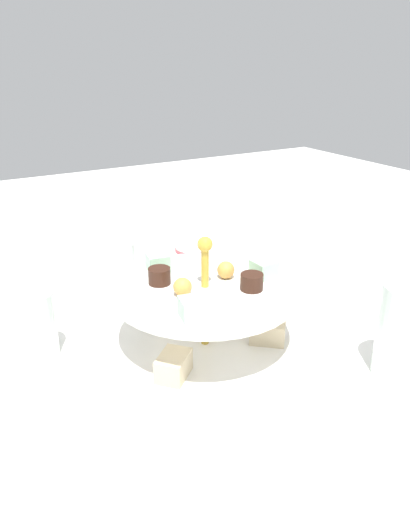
{
  "coord_description": "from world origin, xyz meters",
  "views": [
    {
      "loc": [
        -0.53,
        0.31,
        0.38
      ],
      "look_at": [
        0.0,
        0.0,
        0.14
      ],
      "focal_mm": 35.78,
      "sensor_mm": 36.0,
      "label": 1
    }
  ],
  "objects_px": {
    "water_glass_tall_right": "(404,332)",
    "teacup_with_saucer": "(191,261)",
    "butter_knife_right": "(313,279)",
    "water_glass_mid_back": "(33,325)",
    "tiered_serving_stand": "(205,321)",
    "water_glass_short_left": "(118,265)"
  },
  "relations": [
    {
      "from": "water_glass_tall_right",
      "to": "teacup_with_saucer",
      "type": "relative_size",
      "value": 1.39
    },
    {
      "from": "tiered_serving_stand",
      "to": "water_glass_tall_right",
      "type": "distance_m",
      "value": 0.26
    },
    {
      "from": "tiered_serving_stand",
      "to": "water_glass_mid_back",
      "type": "xyz_separation_m",
      "value": [
        0.1,
        0.21,
        0.0
      ]
    },
    {
      "from": "water_glass_tall_right",
      "to": "tiered_serving_stand",
      "type": "bearing_deg",
      "value": 46.46
    },
    {
      "from": "tiered_serving_stand",
      "to": "butter_knife_right",
      "type": "relative_size",
      "value": 1.76
    },
    {
      "from": "butter_knife_right",
      "to": "water_glass_mid_back",
      "type": "bearing_deg",
      "value": 60.89
    },
    {
      "from": "tiered_serving_stand",
      "to": "water_glass_tall_right",
      "type": "xyz_separation_m",
      "value": [
        -0.18,
        -0.18,
        0.02
      ]
    },
    {
      "from": "water_glass_short_left",
      "to": "teacup_with_saucer",
      "type": "bearing_deg",
      "value": -94.04
    },
    {
      "from": "water_glass_tall_right",
      "to": "teacup_with_saucer",
      "type": "xyz_separation_m",
      "value": [
        0.42,
        0.07,
        -0.04
      ]
    },
    {
      "from": "tiered_serving_stand",
      "to": "water_glass_short_left",
      "type": "xyz_separation_m",
      "value": [
        0.25,
        0.03,
        -0.0
      ]
    },
    {
      "from": "water_glass_short_left",
      "to": "teacup_with_saucer",
      "type": "height_order",
      "value": "water_glass_short_left"
    },
    {
      "from": "butter_knife_right",
      "to": "water_glass_short_left",
      "type": "bearing_deg",
      "value": 35.25
    },
    {
      "from": "water_glass_short_left",
      "to": "teacup_with_saucer",
      "type": "relative_size",
      "value": 0.92
    },
    {
      "from": "tiered_serving_stand",
      "to": "water_glass_mid_back",
      "type": "relative_size",
      "value": 3.2
    },
    {
      "from": "tiered_serving_stand",
      "to": "water_glass_tall_right",
      "type": "relative_size",
      "value": 2.41
    },
    {
      "from": "tiered_serving_stand",
      "to": "water_glass_short_left",
      "type": "height_order",
      "value": "tiered_serving_stand"
    },
    {
      "from": "water_glass_short_left",
      "to": "water_glass_mid_back",
      "type": "height_order",
      "value": "water_glass_mid_back"
    },
    {
      "from": "tiered_serving_stand",
      "to": "teacup_with_saucer",
      "type": "relative_size",
      "value": 3.33
    },
    {
      "from": "tiered_serving_stand",
      "to": "water_glass_tall_right",
      "type": "bearing_deg",
      "value": -133.54
    },
    {
      "from": "water_glass_tall_right",
      "to": "water_glass_mid_back",
      "type": "bearing_deg",
      "value": 54.7
    },
    {
      "from": "water_glass_short_left",
      "to": "water_glass_mid_back",
      "type": "relative_size",
      "value": 0.89
    },
    {
      "from": "water_glass_short_left",
      "to": "butter_knife_right",
      "type": "xyz_separation_m",
      "value": [
        -0.15,
        -0.32,
        -0.04
      ]
    }
  ]
}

